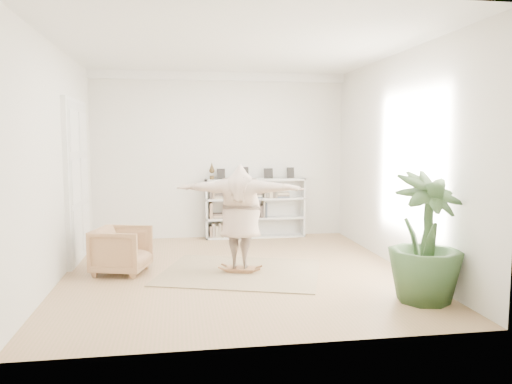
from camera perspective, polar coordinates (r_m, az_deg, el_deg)
The scene contains 9 objects.
floor at distance 8.29m, azimuth -2.24°, elevation -9.06°, with size 6.00×6.00×0.00m, color #9C8050.
room_shell at distance 11.02m, azimuth -4.15°, elevation 13.05°, with size 6.00×6.00×6.00m.
doors at distance 9.45m, azimuth -19.73°, elevation 1.07°, with size 0.09×1.78×2.92m.
bookshelf at distance 11.01m, azimuth -0.12°, elevation -1.93°, with size 2.20×0.35×1.64m.
armchair at distance 8.39m, azimuth -15.09°, elevation -6.45°, with size 0.80×0.83×0.75m, color tan.
rug at distance 8.21m, azimuth -1.77°, elevation -9.13°, with size 2.50×2.00×0.02m, color tan.
rocker_board at distance 8.20m, azimuth -1.77°, elevation -8.76°, with size 0.54×0.42×0.10m.
person at distance 8.02m, azimuth -1.79°, elevation -2.57°, with size 2.06×0.56×1.68m, color tan.
houseplant at distance 6.99m, azimuth 18.81°, elevation -4.93°, with size 0.97×0.97×1.73m, color #2E4A25.
Camera 1 is at (-0.93, -7.96, 2.15)m, focal length 35.00 mm.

